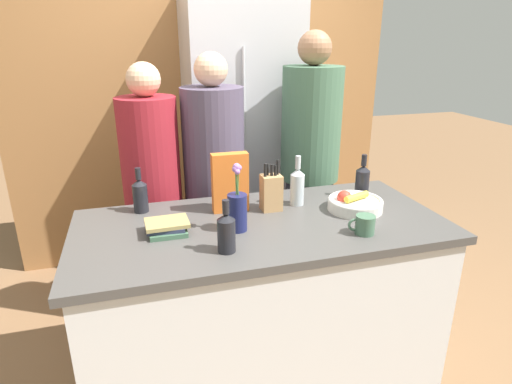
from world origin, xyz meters
name	(u,v)px	position (x,y,z in m)	size (l,w,h in m)	color
ground_plane	(261,371)	(0.00, 0.00, 0.00)	(14.00, 14.00, 0.00)	brown
kitchen_island	(262,302)	(0.00, 0.00, 0.45)	(1.77, 0.83, 0.90)	silver
back_wall_wood	(204,96)	(0.00, 1.60, 1.30)	(2.97, 0.12, 2.60)	#9E6B3D
refrigerator	(241,139)	(0.21, 1.24, 1.02)	(0.78, 0.63, 2.04)	#B7B7BC
fruit_bowl	(354,203)	(0.50, 0.02, 0.94)	(0.28, 0.28, 0.10)	silver
knife_block	(271,192)	(0.09, 0.14, 1.00)	(0.10, 0.09, 0.26)	tan
flower_vase	(237,209)	(-0.13, -0.05, 1.00)	(0.09, 0.09, 0.32)	#191E4C
cereal_box	(230,183)	(-0.11, 0.19, 1.05)	(0.18, 0.06, 0.30)	orange
coffee_mug	(364,225)	(0.41, -0.24, 0.94)	(0.12, 0.09, 0.09)	#42664C
book_stack	(167,227)	(-0.45, 0.01, 0.93)	(0.20, 0.16, 0.06)	#3D6047
bottle_oil	(297,186)	(0.25, 0.18, 1.00)	(0.07, 0.07, 0.27)	#B2BCC1
bottle_vinegar	(226,232)	(-0.22, -0.24, 0.99)	(0.08, 0.08, 0.23)	black
bottle_wine	(362,180)	(0.63, 0.19, 0.99)	(0.08, 0.08, 0.24)	black
bottle_water	(140,195)	(-0.55, 0.30, 0.99)	(0.07, 0.07, 0.23)	black
person_at_sink	(153,186)	(-0.47, 0.67, 0.91)	(0.34, 0.34, 1.61)	#383842
person_in_blue	(214,177)	(-0.10, 0.67, 0.93)	(0.37, 0.37, 1.66)	#383842
person_in_red_tee	(310,157)	(0.54, 0.70, 1.00)	(0.38, 0.38, 1.78)	#383842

